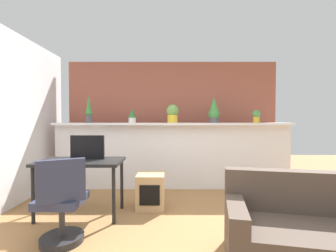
% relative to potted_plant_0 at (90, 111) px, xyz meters
% --- Properties ---
extents(ground_plane, '(12.00, 12.00, 0.00)m').
position_rel_potted_plant_0_xyz_m(ground_plane, '(1.55, -1.94, -1.45)').
color(ground_plane, '#9E7042').
extents(divider_wall, '(4.35, 0.16, 1.19)m').
position_rel_potted_plant_0_xyz_m(divider_wall, '(1.55, 0.06, -0.86)').
color(divider_wall, white).
rests_on(divider_wall, ground).
extents(plant_shelf, '(4.35, 0.37, 0.04)m').
position_rel_potted_plant_0_xyz_m(plant_shelf, '(1.55, 0.02, -0.24)').
color(plant_shelf, white).
rests_on(plant_shelf, divider_wall).
extents(brick_wall_behind, '(4.35, 0.10, 2.50)m').
position_rel_potted_plant_0_xyz_m(brick_wall_behind, '(1.55, 0.66, -0.20)').
color(brick_wall_behind, '#9E5442').
rests_on(brick_wall_behind, ground).
extents(potted_plant_0, '(0.12, 0.12, 0.49)m').
position_rel_potted_plant_0_xyz_m(potted_plant_0, '(0.00, 0.00, 0.00)').
color(potted_plant_0, '#4C4C51').
rests_on(potted_plant_0, plant_shelf).
extents(potted_plant_1, '(0.15, 0.15, 0.25)m').
position_rel_potted_plant_0_xyz_m(potted_plant_1, '(0.79, 0.05, -0.09)').
color(potted_plant_1, silver).
rests_on(potted_plant_1, plant_shelf).
extents(potted_plant_2, '(0.22, 0.22, 0.34)m').
position_rel_potted_plant_0_xyz_m(potted_plant_2, '(1.54, 0.01, -0.04)').
color(potted_plant_2, gold).
rests_on(potted_plant_2, plant_shelf).
extents(potted_plant_3, '(0.21, 0.21, 0.48)m').
position_rel_potted_plant_0_xyz_m(potted_plant_3, '(2.31, 0.03, -0.00)').
color(potted_plant_3, '#4C4C51').
rests_on(potted_plant_3, plant_shelf).
extents(potted_plant_4, '(0.15, 0.15, 0.24)m').
position_rel_potted_plant_0_xyz_m(potted_plant_4, '(3.08, -0.01, -0.09)').
color(potted_plant_4, gold).
rests_on(potted_plant_4, plant_shelf).
extents(desk, '(1.10, 0.60, 0.75)m').
position_rel_potted_plant_0_xyz_m(desk, '(0.29, -1.18, -0.79)').
color(desk, black).
rests_on(desk, ground).
extents(tv_monitor, '(0.46, 0.04, 0.33)m').
position_rel_potted_plant_0_xyz_m(tv_monitor, '(0.35, -1.10, -0.54)').
color(tv_monitor, black).
rests_on(tv_monitor, desk).
extents(office_chair, '(0.51, 0.52, 0.91)m').
position_rel_potted_plant_0_xyz_m(office_chair, '(0.36, -1.91, -1.07)').
color(office_chair, '#262628').
rests_on(office_chair, ground).
extents(side_cube_shelf, '(0.40, 0.41, 0.50)m').
position_rel_potted_plant_0_xyz_m(side_cube_shelf, '(1.21, -0.91, -1.20)').
color(side_cube_shelf, tan).
rests_on(side_cube_shelf, ground).
extents(couch, '(1.68, 1.05, 0.80)m').
position_rel_potted_plant_0_xyz_m(couch, '(2.76, -2.30, -1.17)').
color(couch, brown).
rests_on(couch, ground).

